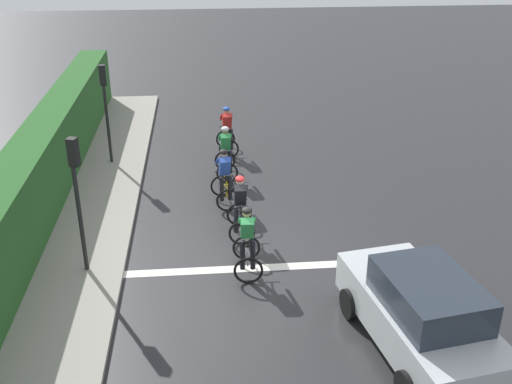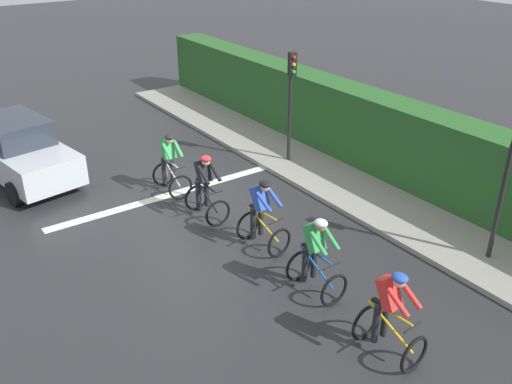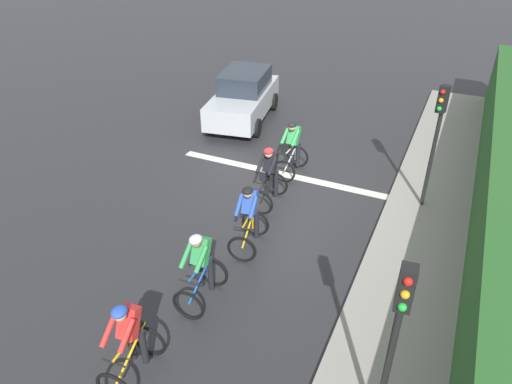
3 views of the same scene
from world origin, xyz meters
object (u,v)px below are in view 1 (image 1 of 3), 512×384
(cyclist_trailing, at_px, (247,243))
(car_silver, at_px, (421,313))
(traffic_light_far_junction, at_px, (105,100))
(cyclist_mid, at_px, (225,179))
(cyclist_fourth, at_px, (240,208))
(traffic_light_near_crossing, at_px, (77,186))
(cyclist_lead, at_px, (227,132))
(cyclist_second, at_px, (226,154))

(cyclist_trailing, relative_size, car_silver, 0.38)
(car_silver, xyz_separation_m, traffic_light_far_junction, (-7.04, 10.07, 1.35))
(cyclist_mid, bearing_deg, car_silver, -63.15)
(cyclist_fourth, relative_size, traffic_light_near_crossing, 0.50)
(cyclist_mid, height_order, car_silver, car_silver)
(cyclist_mid, relative_size, traffic_light_far_junction, 0.50)
(cyclist_fourth, relative_size, car_silver, 0.38)
(cyclist_fourth, height_order, cyclist_trailing, same)
(cyclist_fourth, xyz_separation_m, car_silver, (3.09, -4.83, 0.08))
(cyclist_trailing, bearing_deg, cyclist_mid, 95.62)
(traffic_light_far_junction, bearing_deg, cyclist_fourth, -52.94)
(cyclist_lead, distance_m, traffic_light_far_junction, 4.20)
(cyclist_second, height_order, car_silver, car_silver)
(cyclist_lead, distance_m, traffic_light_near_crossing, 8.25)
(car_silver, relative_size, traffic_light_near_crossing, 1.30)
(cyclist_fourth, bearing_deg, cyclist_lead, 90.60)
(cyclist_mid, distance_m, cyclist_fourth, 1.93)
(cyclist_mid, relative_size, car_silver, 0.38)
(traffic_light_near_crossing, bearing_deg, car_silver, -26.75)
(cyclist_mid, xyz_separation_m, traffic_light_near_crossing, (-3.37, -3.31, 1.43))
(traffic_light_near_crossing, bearing_deg, cyclist_trailing, -5.38)
(cyclist_mid, bearing_deg, cyclist_fourth, -80.48)
(cyclist_lead, distance_m, cyclist_fourth, 5.86)
(cyclist_second, bearing_deg, cyclist_mid, -93.57)
(cyclist_mid, bearing_deg, traffic_light_far_junction, 137.46)
(cyclist_second, bearing_deg, traffic_light_far_junction, 159.59)
(traffic_light_far_junction, bearing_deg, cyclist_trailing, -60.26)
(cyclist_fourth, distance_m, cyclist_trailing, 1.76)
(cyclist_second, bearing_deg, cyclist_trailing, -87.56)
(cyclist_mid, height_order, cyclist_trailing, same)
(cyclist_lead, height_order, cyclist_mid, same)
(cyclist_trailing, bearing_deg, cyclist_lead, 90.77)
(traffic_light_near_crossing, bearing_deg, cyclist_second, 56.35)
(cyclist_lead, relative_size, cyclist_second, 1.00)
(cyclist_trailing, bearing_deg, traffic_light_near_crossing, 174.62)
(cyclist_fourth, relative_size, cyclist_trailing, 1.00)
(cyclist_lead, bearing_deg, cyclist_second, -93.85)
(traffic_light_near_crossing, xyz_separation_m, traffic_light_far_junction, (-0.27, 6.65, 0.00))
(car_silver, relative_size, traffic_light_far_junction, 1.30)
(cyclist_trailing, bearing_deg, traffic_light_far_junction, 119.74)
(cyclist_lead, xyz_separation_m, cyclist_trailing, (0.10, -7.62, 0.00))
(cyclist_second, height_order, cyclist_fourth, same)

